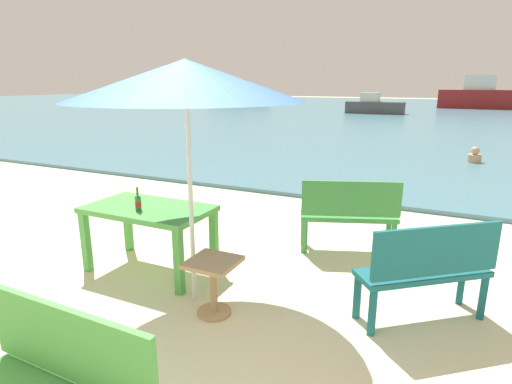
% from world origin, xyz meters
% --- Properties ---
extents(ground_plane, '(120.00, 120.00, 0.00)m').
position_xyz_m(ground_plane, '(0.00, 0.00, 0.00)').
color(ground_plane, beige).
extents(sea_water, '(120.00, 50.00, 0.08)m').
position_xyz_m(sea_water, '(0.00, 30.00, 0.04)').
color(sea_water, teal).
rests_on(sea_water, ground_plane).
extents(picnic_table_green, '(1.40, 0.80, 0.76)m').
position_xyz_m(picnic_table_green, '(-1.11, 1.36, 0.65)').
color(picnic_table_green, '#4C9E47').
rests_on(picnic_table_green, ground_plane).
extents(beer_bottle_amber, '(0.07, 0.07, 0.26)m').
position_xyz_m(beer_bottle_amber, '(-1.11, 1.21, 0.85)').
color(beer_bottle_amber, '#2D662D').
rests_on(beer_bottle_amber, picnic_table_green).
extents(patio_umbrella, '(2.10, 2.10, 2.30)m').
position_xyz_m(patio_umbrella, '(-0.26, 0.98, 2.12)').
color(patio_umbrella, silver).
rests_on(patio_umbrella, ground_plane).
extents(side_table_wood, '(0.44, 0.44, 0.54)m').
position_xyz_m(side_table_wood, '(0.04, 0.85, 0.35)').
color(side_table_wood, tan).
rests_on(side_table_wood, ground_plane).
extents(bench_teal_center, '(1.16, 1.03, 0.95)m').
position_xyz_m(bench_teal_center, '(1.82, 1.54, 0.54)').
color(bench_teal_center, '#196066').
rests_on(bench_teal_center, ground_plane).
extents(bench_green_left, '(1.25, 0.76, 0.95)m').
position_xyz_m(bench_green_left, '(0.81, 2.85, 0.54)').
color(bench_green_left, '#3D8C42').
rests_on(bench_green_left, ground_plane).
extents(bench_green_right, '(1.21, 0.38, 0.95)m').
position_xyz_m(bench_green_right, '(0.13, -0.88, 0.54)').
color(bench_green_right, '#4C9E47').
rests_on(bench_green_right, ground_plane).
extents(swimmer_person, '(0.34, 0.34, 0.41)m').
position_xyz_m(swimmer_person, '(2.42, 9.98, 0.24)').
color(swimmer_person, tan).
rests_on(swimmer_person, sea_water).
extents(boat_cargo_ship, '(6.46, 1.76, 2.35)m').
position_xyz_m(boat_cargo_ship, '(-18.94, 37.14, 0.92)').
color(boat_cargo_ship, '#38383F').
rests_on(boat_cargo_ship, sea_water).
extents(boat_ferry, '(7.02, 1.91, 2.55)m').
position_xyz_m(boat_ferry, '(3.74, 35.94, 1.00)').
color(boat_ferry, maroon).
rests_on(boat_ferry, sea_water).
extents(boat_tanker, '(3.75, 1.02, 1.37)m').
position_xyz_m(boat_tanker, '(-3.16, 26.66, 0.57)').
color(boat_tanker, '#4C4C4C').
rests_on(boat_tanker, sea_water).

